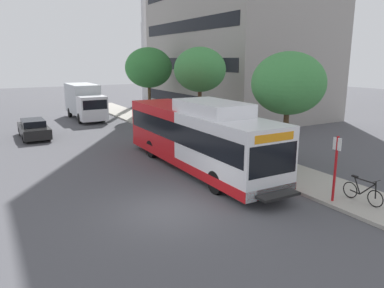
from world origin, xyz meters
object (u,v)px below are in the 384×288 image
object	(u,v)px
parked_car_far_lane	(34,129)
bicycle_parked	(363,192)
bus_stop_sign_pole	(336,164)
box_truck_background	(85,101)
street_tree_mid_block	(200,70)
transit_bus	(197,137)
street_tree_near_stop	(288,84)
street_tree_far_block	(149,68)

from	to	relation	value
parked_car_far_lane	bicycle_parked	bearing A→B (deg)	-64.62
bus_stop_sign_pole	box_truck_background	xyz separation A→B (m)	(-3.24, 25.88, 0.09)
box_truck_background	parked_car_far_lane	bearing A→B (deg)	-128.72
street_tree_mid_block	box_truck_background	distance (m)	13.74
bus_stop_sign_pole	transit_bus	bearing A→B (deg)	107.99
transit_bus	box_truck_background	distance (m)	19.13
transit_bus	street_tree_mid_block	world-z (taller)	street_tree_mid_block
transit_bus	street_tree_near_stop	size ratio (longest dim) A/B	2.10
bus_stop_sign_pole	street_tree_far_block	world-z (taller)	street_tree_far_block
street_tree_near_stop	street_tree_far_block	xyz separation A→B (m)	(0.28, 18.57, 0.40)
bus_stop_sign_pole	parked_car_far_lane	size ratio (longest dim) A/B	0.58
bicycle_parked	box_truck_background	size ratio (longest dim) A/B	0.25
bicycle_parked	box_truck_background	distance (m)	26.89
transit_bus	street_tree_far_block	world-z (taller)	street_tree_far_block
street_tree_near_stop	bicycle_parked	bearing A→B (deg)	-101.69
transit_bus	street_tree_mid_block	bearing A→B (deg)	58.32
street_tree_mid_block	street_tree_far_block	xyz separation A→B (m)	(0.31, 9.87, -0.07)
bicycle_parked	street_tree_mid_block	size ratio (longest dim) A/B	0.28
bicycle_parked	street_tree_far_block	distance (m)	24.50
bus_stop_sign_pole	parked_car_far_lane	distance (m)	21.09
transit_bus	bus_stop_sign_pole	bearing A→B (deg)	-72.01
transit_bus	bicycle_parked	size ratio (longest dim) A/B	6.96
street_tree_near_stop	street_tree_far_block	world-z (taller)	street_tree_far_block
parked_car_far_lane	box_truck_background	size ratio (longest dim) A/B	0.64
bus_stop_sign_pole	bicycle_parked	xyz separation A→B (m)	(0.87, -0.67, -1.09)
box_truck_background	transit_bus	bearing A→B (deg)	-86.87
transit_bus	bus_stop_sign_pole	distance (m)	7.13
bicycle_parked	street_tree_far_block	size ratio (longest dim) A/B	0.27
transit_bus	bus_stop_sign_pole	xyz separation A→B (m)	(2.20, -6.78, -0.05)
parked_car_far_lane	street_tree_far_block	bearing A→B (deg)	21.11
transit_bus	bicycle_parked	bearing A→B (deg)	-67.57
box_truck_background	street_tree_far_block	bearing A→B (deg)	-23.87
street_tree_mid_block	street_tree_far_block	distance (m)	9.88
bus_stop_sign_pole	street_tree_far_block	size ratio (longest dim) A/B	0.40
bicycle_parked	street_tree_near_stop	distance (m)	6.80
street_tree_near_stop	street_tree_mid_block	size ratio (longest dim) A/B	0.93
transit_bus	parked_car_far_lane	world-z (taller)	transit_bus
transit_bus	box_truck_background	bearing A→B (deg)	93.13
bicycle_parked	street_tree_mid_block	xyz separation A→B (m)	(1.11, 14.23, 4.27)
street_tree_far_block	street_tree_near_stop	bearing A→B (deg)	-90.86
street_tree_near_stop	box_truck_background	world-z (taller)	street_tree_near_stop
box_truck_background	bicycle_parked	bearing A→B (deg)	-81.19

